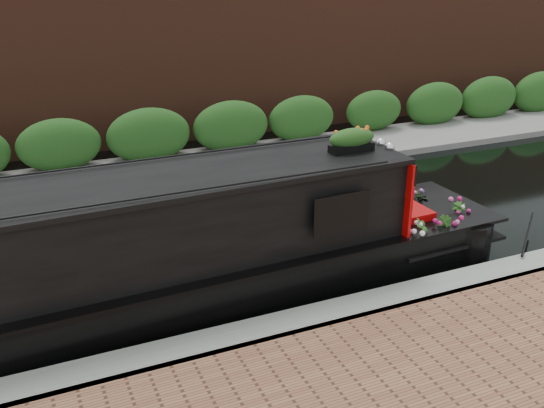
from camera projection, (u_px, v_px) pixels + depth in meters
name	position (u px, v px, depth m)	size (l,w,h in m)	color
ground	(209.00, 243.00, 11.21)	(80.00, 80.00, 0.00)	black
near_bank_coping	(284.00, 338.00, 8.41)	(40.00, 0.60, 0.50)	gray
far_bank_path	(156.00, 175.00, 14.77)	(40.00, 2.40, 0.34)	gray
far_hedge	(147.00, 164.00, 15.54)	(40.00, 1.10, 2.80)	#22501A
far_brick_wall	(131.00, 143.00, 17.32)	(40.00, 1.00, 8.00)	#522A1B
narrowboat	(155.00, 260.00, 8.89)	(11.35, 2.33, 2.64)	black
rope_fender	(475.00, 230.00, 11.36)	(0.32, 0.32, 0.36)	brown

